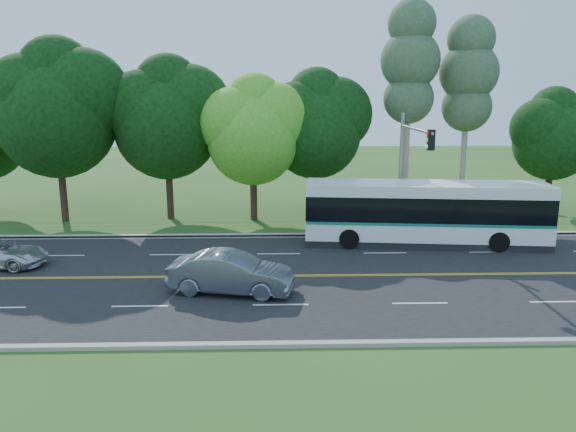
{
  "coord_description": "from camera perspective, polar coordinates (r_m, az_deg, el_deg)",
  "views": [
    {
      "loc": [
        -0.8,
        -24.19,
        8.25
      ],
      "look_at": [
        -0.06,
        2.0,
        2.35
      ],
      "focal_mm": 35.0,
      "sensor_mm": 36.0,
      "label": 1
    }
  ],
  "objects": [
    {
      "name": "curb_south",
      "position": [
        18.91,
        0.99,
        -12.91
      ],
      "size": [
        60.0,
        0.3,
        0.15
      ],
      "primitive_type": "cube",
      "color": "#9F9A8F",
      "rests_on": "ground"
    },
    {
      "name": "ground",
      "position": [
        25.57,
        0.27,
        -6.12
      ],
      "size": [
        120.0,
        120.0,
        0.0
      ],
      "primitive_type": "plane",
      "color": "#284C19",
      "rests_on": "ground"
    },
    {
      "name": "sedan",
      "position": [
        23.38,
        -5.81,
        -5.79
      ],
      "size": [
        5.36,
        2.75,
        1.68
      ],
      "primitive_type": "imported",
      "rotation": [
        0.0,
        0.0,
        1.37
      ],
      "color": "slate",
      "rests_on": "road"
    },
    {
      "name": "tree_row",
      "position": [
        36.61,
        -8.57,
        10.18
      ],
      "size": [
        44.7,
        9.1,
        13.84
      ],
      "color": "black",
      "rests_on": "ground"
    },
    {
      "name": "traffic_signal",
      "position": [
        30.69,
        12.21,
        5.72
      ],
      "size": [
        0.42,
        6.1,
        7.0
      ],
      "color": "gray",
      "rests_on": "ground"
    },
    {
      "name": "curb_north",
      "position": [
        32.4,
        -0.14,
        -1.92
      ],
      "size": [
        60.0,
        0.3,
        0.15
      ],
      "primitive_type": "cube",
      "color": "#9F9A8F",
      "rests_on": "ground"
    },
    {
      "name": "grass_verge",
      "position": [
        34.2,
        -0.22,
        -1.18
      ],
      "size": [
        60.0,
        4.0,
        0.1
      ],
      "primitive_type": "cube",
      "color": "#284C19",
      "rests_on": "ground"
    },
    {
      "name": "transit_bus",
      "position": [
        31.22,
        13.76,
        0.19
      ],
      "size": [
        13.09,
        4.15,
        3.37
      ],
      "rotation": [
        0.0,
        0.0,
        -0.11
      ],
      "color": "white",
      "rests_on": "road"
    },
    {
      "name": "lane_markings",
      "position": [
        25.56,
        0.06,
        -6.08
      ],
      "size": [
        57.6,
        13.82,
        0.0
      ],
      "color": "gold",
      "rests_on": "road"
    },
    {
      "name": "bougainvillea_hedge",
      "position": [
        34.15,
        11.95,
        -0.33
      ],
      "size": [
        9.5,
        2.25,
        1.5
      ],
      "color": "maroon",
      "rests_on": "ground"
    },
    {
      "name": "road",
      "position": [
        25.57,
        0.27,
        -6.1
      ],
      "size": [
        60.0,
        14.0,
        0.02
      ],
      "primitive_type": "cube",
      "color": "black",
      "rests_on": "ground"
    }
  ]
}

